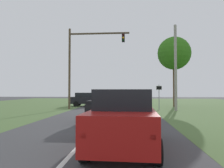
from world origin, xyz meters
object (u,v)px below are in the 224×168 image
utility_pole_right (176,68)px  pickup_truck_lead (108,106)px  traffic_light (83,57)px  keep_moving_sign (159,94)px  oak_tree_right (174,54)px  red_suv_near (124,118)px  crossing_suv_far (87,99)px

utility_pole_right → pickup_truck_lead: bearing=-127.4°
traffic_light → utility_pole_right: traffic_light is taller
keep_moving_sign → pickup_truck_lead: bearing=-117.1°
pickup_truck_lead → oak_tree_right: oak_tree_right is taller
red_suv_near → crossing_suv_far: bearing=104.3°
keep_moving_sign → crossing_suv_far: (-8.68, 5.07, -0.77)m
pickup_truck_lead → utility_pole_right: utility_pole_right is taller
pickup_truck_lead → traffic_light: (-3.66, 9.35, 4.83)m
crossing_suv_far → keep_moving_sign: bearing=-30.3°
crossing_suv_far → pickup_truck_lead: bearing=-73.6°
crossing_suv_far → utility_pole_right: size_ratio=0.49×
red_suv_near → crossing_suv_far: red_suv_near is taller
oak_tree_right → pickup_truck_lead: bearing=-117.9°
pickup_truck_lead → keep_moving_sign: size_ratio=2.08×
traffic_light → crossing_suv_far: (-0.46, 4.64, -4.85)m
red_suv_near → oak_tree_right: size_ratio=0.58×
keep_moving_sign → utility_pole_right: 3.21m
traffic_light → crossing_suv_far: traffic_light is taller
crossing_suv_far → utility_pole_right: utility_pole_right is taller
keep_moving_sign → crossing_suv_far: 10.08m
red_suv_near → keep_moving_sign: keep_moving_sign is taller
keep_moving_sign → red_suv_near: bearing=-101.9°
red_suv_near → utility_pole_right: bearing=71.9°
keep_moving_sign → oak_tree_right: 7.16m
red_suv_near → utility_pole_right: 16.09m
traffic_light → keep_moving_sign: (8.22, -0.43, -4.08)m
pickup_truck_lead → oak_tree_right: size_ratio=0.63×
keep_moving_sign → oak_tree_right: bearing=60.6°
pickup_truck_lead → utility_pole_right: 10.63m
pickup_truck_lead → oak_tree_right: (7.08, 13.38, 5.75)m
oak_tree_right → crossing_suv_far: 12.61m
crossing_suv_far → traffic_light: bearing=-84.4°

